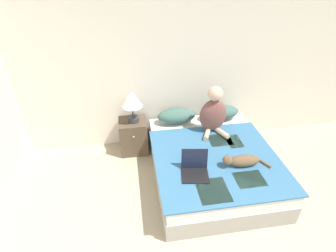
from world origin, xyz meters
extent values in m
cube|color=silver|center=(0.00, 3.58, 1.27)|extent=(6.18, 0.05, 2.55)
cube|color=#9E998E|center=(0.06, 2.56, 0.14)|extent=(1.56, 1.90, 0.27)
cube|color=silver|center=(0.06, 2.56, 0.36)|extent=(1.53, 1.87, 0.18)
cube|color=teal|center=(0.06, 2.37, 0.46)|extent=(1.60, 1.52, 0.02)
cube|color=#5B9384|center=(0.33, 1.96, 0.46)|extent=(0.34, 0.27, 0.01)
cube|color=#5B9384|center=(-0.15, 1.85, 0.46)|extent=(0.35, 0.38, 0.01)
cube|color=#5B9384|center=(0.23, 2.76, 0.46)|extent=(0.32, 0.28, 0.01)
cube|color=#5B9384|center=(0.42, 2.70, 0.46)|extent=(0.20, 0.31, 0.01)
ellipsoid|color=#42665B|center=(-0.29, 3.33, 0.58)|extent=(0.59, 0.30, 0.22)
ellipsoid|color=#42665B|center=(0.41, 3.33, 0.58)|extent=(0.59, 0.30, 0.22)
ellipsoid|color=brown|center=(0.19, 3.02, 0.72)|extent=(0.39, 0.22, 0.51)
sphere|color=#DBB293|center=(0.19, 3.02, 1.07)|extent=(0.21, 0.21, 0.21)
cylinder|color=#DBB293|center=(0.08, 2.89, 0.50)|extent=(0.18, 0.28, 0.07)
cylinder|color=#DBB293|center=(0.29, 2.89, 0.50)|extent=(0.18, 0.28, 0.07)
ellipsoid|color=brown|center=(0.35, 2.20, 0.54)|extent=(0.40, 0.17, 0.15)
sphere|color=brown|center=(0.13, 2.21, 0.57)|extent=(0.12, 0.12, 0.12)
cone|color=brown|center=(0.13, 2.18, 0.62)|extent=(0.05, 0.05, 0.05)
cone|color=brown|center=(0.13, 2.24, 0.62)|extent=(0.05, 0.05, 0.05)
cylinder|color=brown|center=(0.61, 2.19, 0.48)|extent=(0.13, 0.21, 0.03)
cube|color=black|center=(-0.29, 2.11, 0.48)|extent=(0.35, 0.30, 0.02)
cube|color=black|center=(-0.27, 2.26, 0.61)|extent=(0.32, 0.11, 0.25)
cube|color=brown|center=(-0.98, 3.32, 0.28)|extent=(0.42, 0.37, 0.55)
sphere|color=tan|center=(-0.98, 3.12, 0.40)|extent=(0.03, 0.03, 0.03)
cylinder|color=#38383D|center=(-0.96, 3.31, 0.59)|extent=(0.17, 0.17, 0.07)
cylinder|color=#38383D|center=(-0.96, 3.31, 0.72)|extent=(0.02, 0.02, 0.19)
cone|color=white|center=(-0.96, 3.31, 0.93)|extent=(0.30, 0.30, 0.24)
camera|label=1|loc=(-0.96, -0.09, 2.67)|focal=28.00mm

